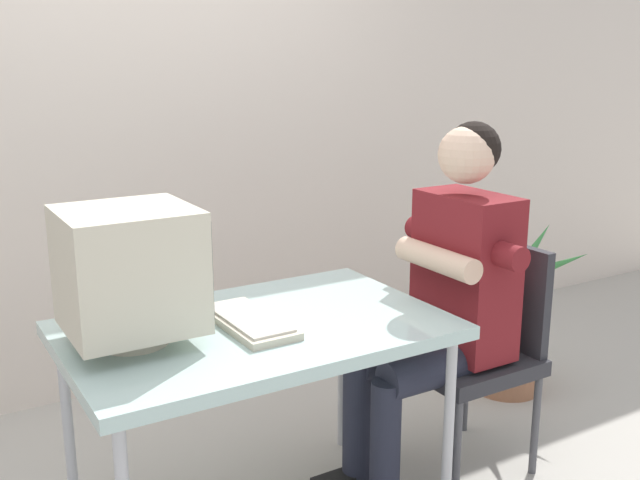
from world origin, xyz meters
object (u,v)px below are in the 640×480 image
object	(u,v)px
crt_monitor	(130,270)
person_seated	(444,291)
potted_plant	(509,325)
keyboard	(249,321)
desk	(256,339)
office_chair	(479,342)

from	to	relation	value
crt_monitor	person_seated	xyz separation A→B (m)	(1.14, -0.09, -0.23)
person_seated	potted_plant	xyz separation A→B (m)	(0.78, 0.41, -0.42)
keyboard	potted_plant	world-z (taller)	potted_plant
keyboard	crt_monitor	bearing A→B (deg)	172.22
desk	potted_plant	size ratio (longest dim) A/B	1.48
desk	keyboard	xyz separation A→B (m)	(-0.03, -0.00, 0.07)
crt_monitor	potted_plant	distance (m)	2.06
crt_monitor	keyboard	bearing A→B (deg)	-7.78
desk	person_seated	size ratio (longest dim) A/B	0.89
keyboard	person_seated	distance (m)	0.79
crt_monitor	office_chair	size ratio (longest dim) A/B	0.46
keyboard	potted_plant	bearing A→B (deg)	13.53
crt_monitor	person_seated	world-z (taller)	person_seated
keyboard	potted_plant	size ratio (longest dim) A/B	0.51
desk	office_chair	xyz separation A→B (m)	(0.94, -0.04, -0.19)
desk	office_chair	distance (m)	0.96
office_chair	potted_plant	bearing A→B (deg)	34.97
desk	crt_monitor	distance (m)	0.48
desk	person_seated	xyz separation A→B (m)	(0.76, -0.04, 0.05)
crt_monitor	person_seated	distance (m)	1.17
keyboard	person_seated	xyz separation A→B (m)	(0.78, -0.04, -0.02)
desk	keyboard	bearing A→B (deg)	-171.86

